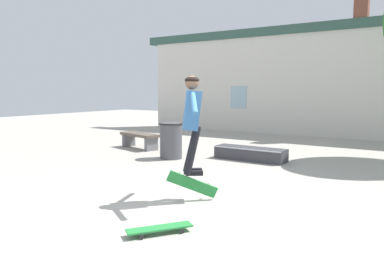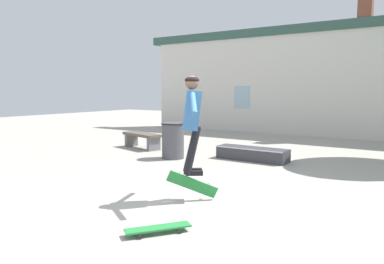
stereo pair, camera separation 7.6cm
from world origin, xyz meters
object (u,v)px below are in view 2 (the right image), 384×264
(trash_bin, at_px, (173,140))
(skate_ledge, at_px, (252,154))
(park_bench, at_px, (142,138))
(skater, at_px, (192,116))
(skateboard_flipping, at_px, (192,184))
(skateboard_resting, at_px, (158,228))

(trash_bin, bearing_deg, skate_ledge, 26.25)
(skate_ledge, relative_size, trash_bin, 1.97)
(park_bench, bearing_deg, skater, -25.80)
(trash_bin, height_order, skater, skater)
(skater, xyz_separation_m, skateboard_flipping, (0.02, -0.02, -1.06))
(skate_ledge, relative_size, skateboard_flipping, 2.72)
(skater, bearing_deg, skate_ledge, 63.12)
(skateboard_resting, bearing_deg, park_bench, 78.43)
(skate_ledge, bearing_deg, trash_bin, -152.79)
(park_bench, xyz_separation_m, skateboard_resting, (4.54, -4.88, -0.25))
(skate_ledge, bearing_deg, skateboard_resting, -77.05)
(skateboard_flipping, bearing_deg, skater, 93.25)
(skateboard_flipping, bearing_deg, skateboard_resting, -114.43)
(skate_ledge, xyz_separation_m, skateboard_flipping, (0.65, -3.61, 0.10))
(park_bench, height_order, skateboard_flipping, skateboard_flipping)
(trash_bin, relative_size, skater, 0.59)
(park_bench, relative_size, skateboard_resting, 1.96)
(park_bench, relative_size, trash_bin, 1.65)
(skateboard_flipping, bearing_deg, park_bench, 98.30)
(skate_ledge, xyz_separation_m, skater, (0.63, -3.59, 1.16))
(skater, bearing_deg, skateboard_resting, -109.60)
(skater, bearing_deg, park_bench, 102.68)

